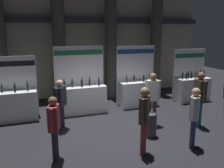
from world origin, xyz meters
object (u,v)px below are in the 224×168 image
object	(u,v)px
exhibitor_booth_3	(192,87)
visitor_3	(144,116)
exhibitor_booth_2	(138,91)
visitor_5	(200,94)
visitor_1	(60,100)
visitor_7	(54,123)
visitor_4	(153,94)
exhibitor_booth_0	(10,104)
visitor_2	(194,113)
exhibitor_booth_1	(82,96)
trash_bin	(150,125)

from	to	relation	value
exhibitor_booth_3	visitor_3	size ratio (longest dim) A/B	1.29
exhibitor_booth_2	visitor_5	bearing A→B (deg)	-70.50
exhibitor_booth_3	visitor_3	bearing A→B (deg)	-139.34
visitor_1	visitor_7	distance (m)	1.86
visitor_1	visitor_4	distance (m)	2.98
visitor_4	exhibitor_booth_0	bearing A→B (deg)	-5.35
visitor_2	visitor_5	distance (m)	1.62
visitor_4	visitor_7	size ratio (longest dim) A/B	1.10
visitor_2	visitor_1	bearing A→B (deg)	-80.72
exhibitor_booth_1	exhibitor_booth_3	bearing A→B (deg)	-1.01
trash_bin	exhibitor_booth_3	bearing A→B (deg)	37.63
visitor_2	visitor_3	bearing A→B (deg)	-48.08
exhibitor_booth_1	visitor_4	xyz separation A→B (m)	(1.96, -1.99, 0.43)
visitor_3	exhibitor_booth_0	bearing A→B (deg)	-98.66
visitor_7	visitor_2	bearing A→B (deg)	-82.52
exhibitor_booth_3	visitor_7	world-z (taller)	exhibitor_booth_3
exhibitor_booth_0	visitor_2	distance (m)	6.08
visitor_3	exhibitor_booth_2	bearing A→B (deg)	-164.66
exhibitor_booth_1	visitor_5	distance (m)	4.27
exhibitor_booth_1	visitor_1	size ratio (longest dim) A/B	1.55
exhibitor_booth_0	exhibitor_booth_2	bearing A→B (deg)	1.47
trash_bin	visitor_4	bearing A→B (deg)	59.45
exhibitor_booth_3	visitor_7	bearing A→B (deg)	-153.83
exhibitor_booth_1	exhibitor_booth_3	xyz separation A→B (m)	(4.98, -0.09, -0.02)
visitor_4	visitor_7	world-z (taller)	visitor_4
visitor_3	visitor_5	world-z (taller)	visitor_5
exhibitor_booth_3	visitor_4	bearing A→B (deg)	-147.78
visitor_1	visitor_4	world-z (taller)	visitor_4
exhibitor_booth_3	exhibitor_booth_0	bearing A→B (deg)	179.68
exhibitor_booth_0	exhibitor_booth_3	distance (m)	7.54
exhibitor_booth_1	exhibitor_booth_3	world-z (taller)	exhibitor_booth_1
visitor_3	visitor_7	xyz separation A→B (m)	(-2.15, 0.47, -0.09)
visitor_1	visitor_3	size ratio (longest dim) A/B	0.91
exhibitor_booth_2	exhibitor_booth_0	bearing A→B (deg)	-178.53
exhibitor_booth_0	exhibitor_booth_1	distance (m)	2.55
exhibitor_booth_3	visitor_2	size ratio (longest dim) A/B	1.38
visitor_2	visitor_3	distance (m)	1.43
visitor_4	visitor_5	world-z (taller)	visitor_5
visitor_7	exhibitor_booth_3	bearing A→B (deg)	-47.22
trash_bin	visitor_1	bearing A→B (deg)	150.28
exhibitor_booth_3	trash_bin	xyz separation A→B (m)	(-3.48, -2.69, -0.26)
trash_bin	visitor_5	size ratio (longest dim) A/B	0.39
visitor_3	visitor_4	xyz separation A→B (m)	(1.14, 1.67, 0.01)
exhibitor_booth_1	visitor_7	distance (m)	3.47
visitor_7	exhibitor_booth_1	bearing A→B (deg)	-6.00
exhibitor_booth_0	visitor_2	xyz separation A→B (m)	(4.80, -3.72, 0.37)
visitor_5	trash_bin	bearing A→B (deg)	103.56
exhibitor_booth_3	visitor_5	world-z (taller)	exhibitor_booth_3
exhibitor_booth_1	visitor_3	distance (m)	3.78
exhibitor_booth_3	visitor_7	xyz separation A→B (m)	(-6.31, -3.10, 0.34)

